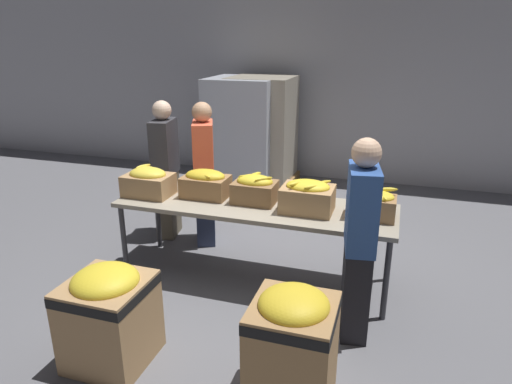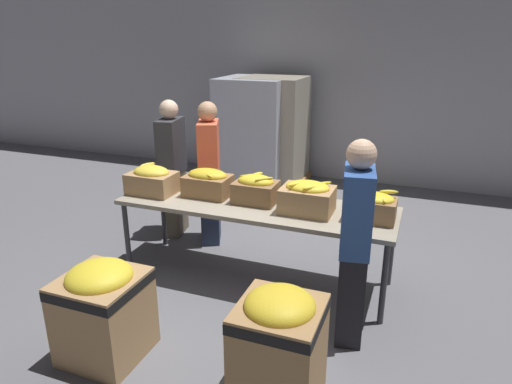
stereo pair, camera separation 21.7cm
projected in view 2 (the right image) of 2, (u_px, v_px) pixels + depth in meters
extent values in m
plane|color=slate|center=(256.00, 277.00, 4.43)|extent=(30.00, 30.00, 0.00)
cube|color=#A8A8AD|center=(338.00, 50.00, 6.85)|extent=(16.00, 0.08, 4.00)
cube|color=#9E937F|center=(256.00, 206.00, 4.19)|extent=(2.55, 0.78, 0.04)
cylinder|color=#38383D|center=(127.00, 238.00, 4.43)|extent=(0.05, 0.05, 0.72)
cylinder|color=#38383D|center=(384.00, 284.00, 3.61)|extent=(0.05, 0.05, 0.72)
cylinder|color=#38383D|center=(163.00, 214.00, 5.01)|extent=(0.05, 0.05, 0.72)
cylinder|color=#38383D|center=(391.00, 249.00, 4.19)|extent=(0.05, 0.05, 0.72)
cube|color=tan|center=(152.00, 183.00, 4.43)|extent=(0.45, 0.31, 0.20)
ellipsoid|color=yellow|center=(151.00, 172.00, 4.39)|extent=(0.36, 0.26, 0.12)
ellipsoid|color=yellow|center=(148.00, 165.00, 4.48)|extent=(0.12, 0.17, 0.05)
ellipsoid|color=yellow|center=(150.00, 166.00, 4.48)|extent=(0.16, 0.10, 0.05)
cube|color=olive|center=(208.00, 186.00, 4.36)|extent=(0.44, 0.30, 0.20)
ellipsoid|color=gold|center=(207.00, 175.00, 4.32)|extent=(0.39, 0.24, 0.12)
ellipsoid|color=gold|center=(206.00, 175.00, 4.24)|extent=(0.16, 0.11, 0.05)
ellipsoid|color=gold|center=(199.00, 172.00, 4.33)|extent=(0.18, 0.18, 0.04)
cube|color=olive|center=(256.00, 192.00, 4.19)|extent=(0.39, 0.29, 0.19)
ellipsoid|color=yellow|center=(256.00, 181.00, 4.15)|extent=(0.34, 0.23, 0.12)
ellipsoid|color=yellow|center=(255.00, 177.00, 4.16)|extent=(0.16, 0.16, 0.04)
ellipsoid|color=yellow|center=(256.00, 175.00, 4.21)|extent=(0.11, 0.20, 0.05)
ellipsoid|color=yellow|center=(251.00, 177.00, 4.16)|extent=(0.22, 0.10, 0.05)
ellipsoid|color=yellow|center=(264.00, 179.00, 4.08)|extent=(0.15, 0.15, 0.04)
cube|color=tan|center=(307.00, 200.00, 3.95)|extent=(0.45, 0.34, 0.22)
ellipsoid|color=yellow|center=(308.00, 187.00, 3.91)|extent=(0.38, 0.27, 0.11)
ellipsoid|color=yellow|center=(296.00, 184.00, 3.87)|extent=(0.14, 0.15, 0.05)
ellipsoid|color=yellow|center=(309.00, 187.00, 3.85)|extent=(0.12, 0.14, 0.04)
ellipsoid|color=yellow|center=(323.00, 184.00, 3.92)|extent=(0.15, 0.17, 0.05)
ellipsoid|color=yellow|center=(310.00, 188.00, 3.80)|extent=(0.14, 0.13, 0.05)
cube|color=olive|center=(371.00, 209.00, 3.79)|extent=(0.39, 0.26, 0.19)
ellipsoid|color=yellow|center=(372.00, 198.00, 3.76)|extent=(0.36, 0.24, 0.10)
ellipsoid|color=yellow|center=(381.00, 198.00, 3.71)|extent=(0.14, 0.21, 0.04)
ellipsoid|color=yellow|center=(365.00, 193.00, 3.76)|extent=(0.19, 0.06, 0.05)
ellipsoid|color=yellow|center=(365.00, 196.00, 3.75)|extent=(0.05, 0.16, 0.04)
ellipsoid|color=yellow|center=(389.00, 192.00, 3.77)|extent=(0.16, 0.08, 0.04)
cube|color=#2D3856|center=(211.00, 209.00, 5.12)|extent=(0.32, 0.41, 0.75)
cube|color=#EA5B3D|center=(209.00, 150.00, 4.90)|extent=(0.36, 0.47, 0.62)
sphere|color=tan|center=(207.00, 111.00, 4.76)|extent=(0.21, 0.21, 0.21)
cube|color=black|center=(351.00, 294.00, 3.46)|extent=(0.25, 0.38, 0.74)
cube|color=#2D5199|center=(357.00, 211.00, 3.24)|extent=(0.27, 0.45, 0.61)
sphere|color=#DBAD89|center=(362.00, 154.00, 3.10)|extent=(0.21, 0.21, 0.21)
cube|color=#6B604C|center=(175.00, 203.00, 5.33)|extent=(0.26, 0.38, 0.74)
cube|color=#333338|center=(171.00, 146.00, 5.10)|extent=(0.28, 0.45, 0.61)
sphere|color=beige|center=(169.00, 109.00, 4.97)|extent=(0.21, 0.21, 0.21)
cube|color=tan|center=(104.00, 317.00, 3.28)|extent=(0.54, 0.54, 0.63)
cube|color=black|center=(100.00, 285.00, 3.19)|extent=(0.55, 0.55, 0.07)
ellipsoid|color=yellow|center=(99.00, 277.00, 3.17)|extent=(0.46, 0.46, 0.19)
cube|color=#A37A4C|center=(279.00, 356.00, 2.82)|extent=(0.51, 0.51, 0.71)
cube|color=black|center=(280.00, 315.00, 2.72)|extent=(0.51, 0.51, 0.07)
ellipsoid|color=gold|center=(280.00, 305.00, 2.70)|extent=(0.43, 0.43, 0.18)
cube|color=olive|center=(273.00, 181.00, 7.12)|extent=(1.00, 1.00, 0.13)
cube|color=#A39984|center=(273.00, 129.00, 6.85)|extent=(0.92, 0.92, 1.52)
cube|color=olive|center=(255.00, 182.00, 7.06)|extent=(1.06, 1.06, 0.13)
cube|color=#B2B7C1|center=(255.00, 130.00, 6.79)|extent=(0.98, 0.98, 1.52)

